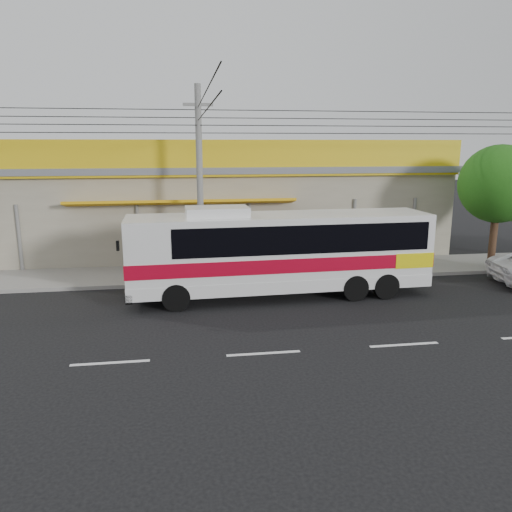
# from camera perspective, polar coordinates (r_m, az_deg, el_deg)

# --- Properties ---
(ground) EXTENTS (120.00, 120.00, 0.00)m
(ground) POSITION_cam_1_polar(r_m,az_deg,el_deg) (15.95, -0.62, -7.51)
(ground) COLOR black
(ground) RESTS_ON ground
(sidewalk) EXTENTS (30.00, 3.20, 0.15)m
(sidewalk) POSITION_cam_1_polar(r_m,az_deg,el_deg) (21.62, -2.83, -1.90)
(sidewalk) COLOR gray
(sidewalk) RESTS_ON ground
(lane_markings) EXTENTS (50.00, 0.12, 0.01)m
(lane_markings) POSITION_cam_1_polar(r_m,az_deg,el_deg) (13.65, 0.86, -11.09)
(lane_markings) COLOR silver
(lane_markings) RESTS_ON ground
(storefront_building) EXTENTS (22.60, 9.20, 5.70)m
(storefront_building) POSITION_cam_1_polar(r_m,az_deg,el_deg) (26.64, -4.10, 5.71)
(storefront_building) COLOR gray
(storefront_building) RESTS_ON ground
(coach_bus) EXTENTS (11.00, 2.68, 3.37)m
(coach_bus) POSITION_cam_1_polar(r_m,az_deg,el_deg) (18.17, 3.29, 0.89)
(coach_bus) COLOR silver
(coach_bus) RESTS_ON ground
(utility_pole) EXTENTS (34.00, 14.00, 7.78)m
(utility_pole) POSITION_cam_1_polar(r_m,az_deg,el_deg) (20.27, -6.61, 15.17)
(utility_pole) COLOR slate
(utility_pole) RESTS_ON ground
(tree_near) EXTENTS (3.32, 3.32, 5.51)m
(tree_near) POSITION_cam_1_polar(r_m,az_deg,el_deg) (23.88, 26.26, 7.11)
(tree_near) COLOR #342015
(tree_near) RESTS_ON ground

